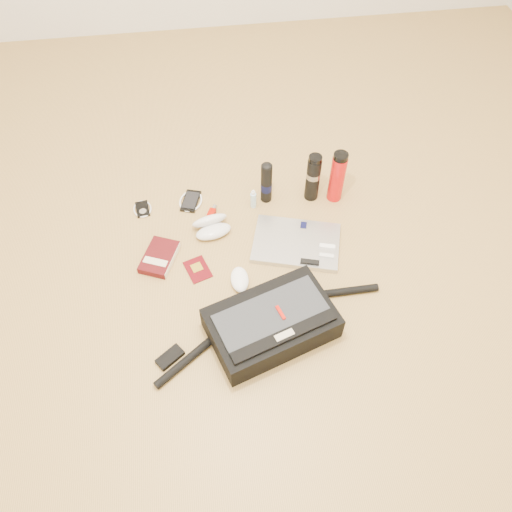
{
  "coord_description": "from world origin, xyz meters",
  "views": [
    {
      "loc": [
        -0.15,
        -1.11,
        1.68
      ],
      "look_at": [
        0.02,
        0.09,
        0.06
      ],
      "focal_mm": 35.0,
      "sensor_mm": 36.0,
      "label": 1
    }
  ],
  "objects_px": {
    "book": "(160,257)",
    "thermos_black": "(313,177)",
    "thermos_red": "(337,177)",
    "messenger_bag": "(271,323)",
    "laptop": "(297,243)"
  },
  "relations": [
    {
      "from": "book",
      "to": "thermos_black",
      "type": "xyz_separation_m",
      "value": [
        0.7,
        0.27,
        0.11
      ]
    },
    {
      "from": "laptop",
      "to": "thermos_red",
      "type": "height_order",
      "value": "thermos_red"
    },
    {
      "from": "thermos_black",
      "to": "thermos_red",
      "type": "xyz_separation_m",
      "value": [
        0.1,
        -0.02,
        0.01
      ]
    },
    {
      "from": "thermos_black",
      "to": "thermos_red",
      "type": "bearing_deg",
      "value": -10.11
    },
    {
      "from": "book",
      "to": "laptop",
      "type": "bearing_deg",
      "value": 23.09
    },
    {
      "from": "book",
      "to": "thermos_red",
      "type": "bearing_deg",
      "value": 40.67
    },
    {
      "from": "laptop",
      "to": "thermos_red",
      "type": "relative_size",
      "value": 1.62
    },
    {
      "from": "laptop",
      "to": "thermos_red",
      "type": "xyz_separation_m",
      "value": [
        0.22,
        0.25,
        0.12
      ]
    },
    {
      "from": "book",
      "to": "thermos_red",
      "type": "distance_m",
      "value": 0.85
    },
    {
      "from": "laptop",
      "to": "book",
      "type": "height_order",
      "value": "laptop"
    },
    {
      "from": "messenger_bag",
      "to": "thermos_black",
      "type": "distance_m",
      "value": 0.73
    },
    {
      "from": "messenger_bag",
      "to": "book",
      "type": "distance_m",
      "value": 0.57
    },
    {
      "from": "messenger_bag",
      "to": "thermos_red",
      "type": "distance_m",
      "value": 0.76
    },
    {
      "from": "laptop",
      "to": "book",
      "type": "xyz_separation_m",
      "value": [
        -0.58,
        0.0,
        0.0
      ]
    },
    {
      "from": "laptop",
      "to": "book",
      "type": "relative_size",
      "value": 1.95
    }
  ]
}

